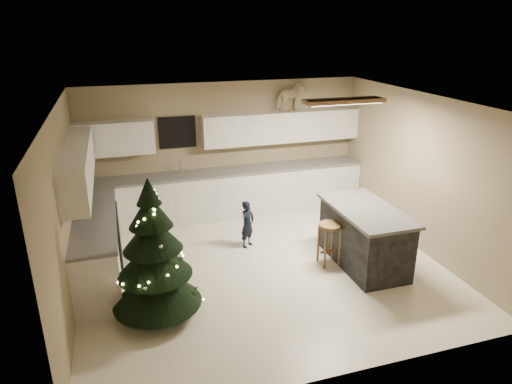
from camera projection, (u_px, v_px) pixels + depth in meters
ground_plane at (263, 267)px, 7.23m from camera, size 5.50×5.50×0.00m
room_shell at (265, 161)px, 6.63m from camera, size 5.52×5.02×2.61m
cabinetry at (186, 194)px, 8.19m from camera, size 5.50×3.20×2.00m
island at (364, 236)px, 7.19m from camera, size 0.90×1.70×0.95m
bar_stool at (330, 234)px, 7.17m from camera, size 0.36×0.36×0.69m
christmas_tree at (154, 261)px, 5.81m from camera, size 1.20×1.16×1.92m
toddler at (248, 224)px, 7.78m from camera, size 0.36×0.35×0.83m
rocking_horse at (291, 97)px, 8.89m from camera, size 0.69×0.52×0.55m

